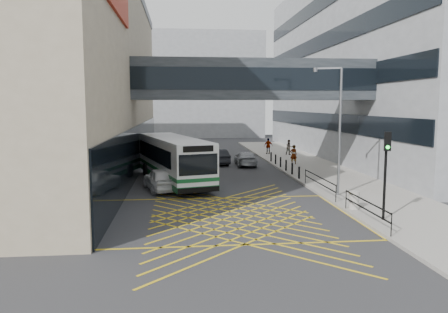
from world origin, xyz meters
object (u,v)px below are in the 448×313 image
object	(u,v)px
bus	(173,158)
pedestrian_a	(294,155)
car_silver	(246,158)
pedestrian_b	(289,147)
car_dark	(217,157)
pedestrian_c	(268,146)
litter_bin	(354,200)
traffic_light	(386,163)
car_white	(161,179)
street_lamp	(337,123)

from	to	relation	value
bus	pedestrian_a	size ratio (longest dim) A/B	6.74
car_silver	pedestrian_b	distance (m)	8.89
car_dark	pedestrian_a	distance (m)	7.24
pedestrian_a	pedestrian_c	xyz separation A→B (m)	(-0.58, 8.70, -0.01)
car_silver	litter_bin	xyz separation A→B (m)	(3.05, -18.06, -0.07)
bus	litter_bin	xyz separation A→B (m)	(9.64, -9.84, -1.14)
car_dark	pedestrian_a	size ratio (longest dim) A/B	2.60
car_dark	traffic_light	bearing A→B (deg)	95.94
car_white	bus	bearing A→B (deg)	-119.35
street_lamp	pedestrian_a	xyz separation A→B (m)	(1.06, 13.78, -3.48)
traffic_light	pedestrian_b	size ratio (longest dim) A/B	2.56
pedestrian_b	pedestrian_c	distance (m)	2.43
car_dark	pedestrian_b	size ratio (longest dim) A/B	2.82
car_dark	pedestrian_a	bearing A→B (deg)	154.26
street_lamp	pedestrian_c	bearing A→B (deg)	111.65
car_white	pedestrian_b	size ratio (longest dim) A/B	2.95
bus	traffic_light	bearing A→B (deg)	-65.96
car_silver	pedestrian_c	bearing A→B (deg)	-113.59
litter_bin	pedestrian_b	world-z (taller)	pedestrian_b
traffic_light	litter_bin	xyz separation A→B (m)	(-0.50, 2.40, -2.29)
traffic_light	street_lamp	world-z (taller)	street_lamp
car_dark	pedestrian_c	world-z (taller)	pedestrian_c
street_lamp	car_white	bearing A→B (deg)	-174.55
street_lamp	litter_bin	xyz separation A→B (m)	(-0.26, -3.57, -3.91)
traffic_light	pedestrian_c	size ratio (longest dim) A/B	2.40
bus	pedestrian_c	xyz separation A→B (m)	(10.39, 16.20, -0.73)
car_dark	street_lamp	distance (m)	17.25
car_white	litter_bin	distance (m)	12.48
street_lamp	pedestrian_a	bearing A→B (deg)	108.47
bus	pedestrian_b	world-z (taller)	bus
pedestrian_a	pedestrian_b	size ratio (longest dim) A/B	1.08
car_white	traffic_light	distance (m)	14.48
bus	street_lamp	bearing A→B (deg)	-47.93
car_silver	litter_bin	world-z (taller)	car_silver
car_white	pedestrian_a	distance (m)	15.69
bus	car_silver	xyz separation A→B (m)	(6.59, 8.22, -1.07)
traffic_light	pedestrian_c	xyz separation A→B (m)	(0.25, 28.44, -1.87)
car_silver	pedestrian_c	world-z (taller)	pedestrian_c
pedestrian_a	pedestrian_c	distance (m)	8.72
traffic_light	street_lamp	size ratio (longest dim) A/B	0.55
car_white	street_lamp	xyz separation A→B (m)	(10.65, -3.34, 3.76)
bus	car_silver	distance (m)	10.59
bus	car_white	world-z (taller)	bus
car_silver	traffic_light	size ratio (longest dim) A/B	1.06
traffic_light	pedestrian_c	bearing A→B (deg)	104.50
traffic_light	pedestrian_a	xyz separation A→B (m)	(0.83, 19.74, -1.86)
pedestrian_c	pedestrian_b	bearing A→B (deg)	143.07
bus	car_dark	bearing A→B (deg)	51.50
bus	car_dark	distance (m)	10.36
traffic_light	pedestrian_c	distance (m)	28.51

